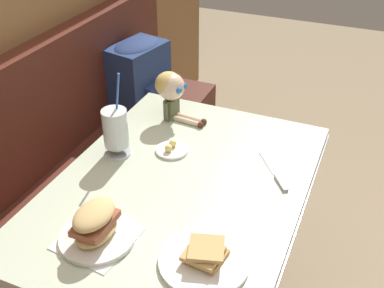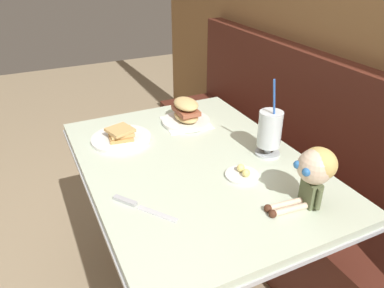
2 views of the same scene
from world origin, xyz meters
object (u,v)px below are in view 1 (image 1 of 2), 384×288
at_px(sandwich_plate, 96,227).
at_px(seated_doll, 171,89).
at_px(toast_plate, 204,258).
at_px(butter_knife, 278,177).
at_px(butter_saucer, 172,149).
at_px(backpack, 140,76).
at_px(milkshake_glass, 116,130).

xyz_separation_m(sandwich_plate, seated_doll, (0.71, 0.10, 0.08)).
relative_size(toast_plate, butter_knife, 1.24).
bearing_deg(toast_plate, seated_doll, 31.49).
relative_size(toast_plate, sandwich_plate, 1.14).
xyz_separation_m(sandwich_plate, butter_saucer, (0.49, -0.01, -0.04)).
bearing_deg(sandwich_plate, backpack, 22.99).
bearing_deg(backpack, sandwich_plate, -157.01).
distance_m(milkshake_glass, backpack, 0.85).
relative_size(sandwich_plate, butter_saucer, 1.83).
relative_size(sandwich_plate, butter_knife, 1.09).
xyz_separation_m(butter_saucer, butter_knife, (-0.01, -0.40, -0.00)).
height_order(sandwich_plate, butter_saucer, sandwich_plate).
xyz_separation_m(milkshake_glass, butter_saucer, (0.09, -0.17, -0.09)).
bearing_deg(butter_saucer, toast_plate, -145.53).
bearing_deg(toast_plate, milkshake_glass, 53.30).
height_order(milkshake_glass, seated_doll, milkshake_glass).
distance_m(toast_plate, milkshake_glass, 0.61).
height_order(butter_knife, backpack, backpack).
bearing_deg(backpack, butter_saucer, -143.38).
bearing_deg(toast_plate, butter_saucer, 34.47).
bearing_deg(seated_doll, sandwich_plate, -172.10).
bearing_deg(sandwich_plate, butter_saucer, -0.71).
xyz_separation_m(sandwich_plate, butter_knife, (0.48, -0.40, -0.04)).
bearing_deg(seated_doll, milkshake_glass, 167.94).
bearing_deg(butter_knife, butter_saucer, 89.09).
relative_size(sandwich_plate, backpack, 0.54).
bearing_deg(butter_knife, milkshake_glass, 98.46).
relative_size(milkshake_glass, butter_saucer, 2.63).
bearing_deg(milkshake_glass, toast_plate, -126.70).
bearing_deg(butter_knife, sandwich_plate, 140.03).
xyz_separation_m(toast_plate, butter_knife, (0.44, -0.09, -0.01)).
bearing_deg(butter_saucer, sandwich_plate, 179.29).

